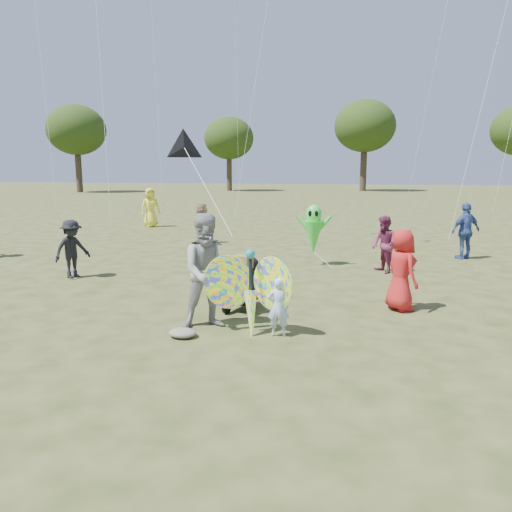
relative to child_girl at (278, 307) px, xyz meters
The scene contains 15 objects.
ground 0.69m from the child_girl, 156.43° to the right, with size 160.00×160.00×0.00m, color #51592B.
child_girl is the anchor object (origin of this frame).
adult_man 1.36m from the child_girl, behind, with size 0.97×0.76×2.00m, color #96969B.
grey_bag 1.64m from the child_girl, 165.91° to the right, with size 0.46×0.38×0.15m, color gray.
crowd_a 2.93m from the child_girl, 43.95° to the left, with size 0.78×0.51×1.60m, color red.
crowd_b 6.72m from the child_girl, 149.97° to the left, with size 0.95×0.55×1.48m, color black.
crowd_c 9.37m from the child_girl, 61.62° to the left, with size 1.01×0.42×1.73m, color #38529C.
crowd_d 10.62m from the child_girl, 114.54° to the left, with size 1.38×0.44×1.48m, color #9D7961.
crowd_e 5.92m from the child_girl, 71.03° to the left, with size 0.74×0.57×1.52m, color #722647.
crowd_g 16.52m from the child_girl, 120.62° to the left, with size 0.89×0.58×1.83m, color #F1F038.
jogging_stroller 1.74m from the child_girl, 122.33° to the left, with size 0.66×1.11×1.09m.
butterfly_kite 0.53m from the child_girl, behind, with size 1.74×0.75×1.63m.
delta_kite_rig 4.09m from the child_girl, 137.81° to the left, with size 1.92×2.12×1.97m.
alien_kite 6.28m from the child_girl, 90.06° to the left, with size 1.12×0.69×1.74m.
tree_line 45.36m from the child_girl, 85.89° to the left, with size 91.78×33.60×10.79m.
Camera 1 is at (1.70, -7.65, 2.75)m, focal length 35.00 mm.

